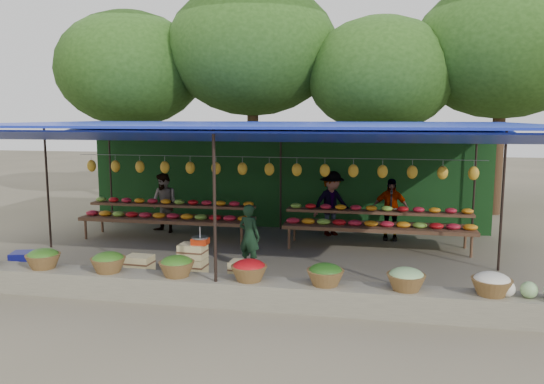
% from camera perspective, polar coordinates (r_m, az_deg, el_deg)
% --- Properties ---
extents(ground, '(60.00, 60.00, 0.00)m').
position_cam_1_polar(ground, '(11.26, -1.68, -7.10)').
color(ground, brown).
rests_on(ground, ground).
extents(stone_curb, '(10.60, 0.55, 0.40)m').
position_cam_1_polar(stone_curb, '(8.66, -5.75, -10.51)').
color(stone_curb, '#6A6555').
rests_on(stone_curb, ground).
extents(stall_canopy, '(10.80, 6.60, 2.82)m').
position_cam_1_polar(stall_canopy, '(10.92, -1.68, 6.70)').
color(stall_canopy, black).
rests_on(stall_canopy, ground).
extents(produce_baskets, '(8.98, 0.58, 0.34)m').
position_cam_1_polar(produce_baskets, '(8.57, -6.43, -8.15)').
color(produce_baskets, brown).
rests_on(produce_baskets, stone_curb).
extents(netting_backdrop, '(10.60, 0.06, 2.50)m').
position_cam_1_polar(netting_backdrop, '(14.05, 1.11, 1.18)').
color(netting_backdrop, '#174117').
rests_on(netting_backdrop, ground).
extents(tree_row, '(16.51, 5.50, 7.12)m').
position_cam_1_polar(tree_row, '(16.88, 4.65, 14.08)').
color(tree_row, '#3A2915').
rests_on(tree_row, ground).
extents(fruit_table_left, '(4.21, 0.95, 0.93)m').
position_cam_1_polar(fruit_table_left, '(13.12, -11.07, -2.33)').
color(fruit_table_left, '#45321B').
rests_on(fruit_table_left, ground).
extents(fruit_table_right, '(4.21, 0.95, 0.93)m').
position_cam_1_polar(fruit_table_right, '(12.18, 11.35, -3.15)').
color(fruit_table_right, '#45321B').
rests_on(fruit_table_right, ground).
extents(crate_counter, '(2.37, 0.37, 0.77)m').
position_cam_1_polar(crate_counter, '(9.45, -8.65, -8.25)').
color(crate_counter, tan).
rests_on(crate_counter, ground).
extents(weighing_scale, '(0.29, 0.29, 0.31)m').
position_cam_1_polar(weighing_scale, '(9.26, -7.73, -5.16)').
color(weighing_scale, '#B92C0E').
rests_on(weighing_scale, crate_counter).
extents(vendor_seated, '(0.54, 0.45, 1.27)m').
position_cam_1_polar(vendor_seated, '(10.41, -2.46, -4.77)').
color(vendor_seated, '#16311C').
rests_on(vendor_seated, ground).
extents(customer_left, '(0.90, 0.81, 1.52)m').
position_cam_1_polar(customer_left, '(13.78, -11.50, -1.18)').
color(customer_left, slate).
rests_on(customer_left, ground).
extents(customer_mid, '(1.20, 1.10, 1.61)m').
position_cam_1_polar(customer_mid, '(13.26, 6.43, -1.23)').
color(customer_mid, slate).
rests_on(customer_mid, ground).
extents(customer_right, '(0.88, 0.37, 1.49)m').
position_cam_1_polar(customer_right, '(13.02, 12.60, -1.83)').
color(customer_right, slate).
rests_on(customer_right, ground).
extents(blue_crate_front, '(0.56, 0.48, 0.28)m').
position_cam_1_polar(blue_crate_front, '(10.30, -23.40, -8.44)').
color(blue_crate_front, navy).
rests_on(blue_crate_front, ground).
extents(blue_crate_back, '(0.65, 0.54, 0.34)m').
position_cam_1_polar(blue_crate_back, '(11.47, -24.84, -6.70)').
color(blue_crate_back, navy).
rests_on(blue_crate_back, ground).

